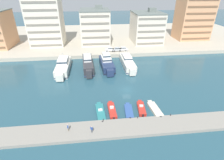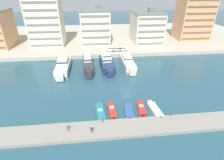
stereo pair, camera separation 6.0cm
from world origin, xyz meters
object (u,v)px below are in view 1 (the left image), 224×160
at_px(car_white_far_left, 110,49).
at_px(pedestrian_mid_deck, 92,129).
at_px(yacht_ivory_far_left, 63,66).
at_px(motorboat_red_left, 112,110).
at_px(motorboat_red_center_left, 141,108).
at_px(pedestrian_near_edge, 68,127).
at_px(yacht_ivory_center_left, 127,62).
at_px(motorboat_teal_far_left, 100,112).
at_px(motorboat_cream_center, 155,109).
at_px(car_white_mid_left, 123,49).
at_px(car_silver_left, 117,49).
at_px(yacht_charcoal_left, 88,64).
at_px(yacht_navy_mid_left, 107,63).
at_px(motorboat_blue_mid_left, 129,111).

distance_m(car_white_far_left, pedestrian_mid_deck, 51.35).
bearing_deg(yacht_ivory_far_left, motorboat_red_left, -59.72).
bearing_deg(motorboat_red_center_left, car_white_far_left, 95.38).
relative_size(motorboat_red_center_left, pedestrian_near_edge, 3.71).
height_order(motorboat_red_center_left, pedestrian_mid_deck, pedestrian_mid_deck).
height_order(yacht_ivory_center_left, motorboat_teal_far_left, yacht_ivory_center_left).
xyz_separation_m(motorboat_red_left, motorboat_cream_center, (11.20, -0.72, -0.09)).
distance_m(car_white_far_left, car_white_mid_left, 6.43).
height_order(yacht_ivory_center_left, motorboat_red_left, yacht_ivory_center_left).
relative_size(car_white_mid_left, pedestrian_near_edge, 2.34).
height_order(yacht_ivory_far_left, motorboat_teal_far_left, yacht_ivory_far_left).
xyz_separation_m(motorboat_teal_far_left, motorboat_red_center_left, (10.73, 0.39, 0.10)).
bearing_deg(car_silver_left, yacht_charcoal_left, -131.47).
distance_m(yacht_ivory_far_left, car_silver_left, 27.84).
height_order(motorboat_cream_center, car_white_mid_left, car_white_mid_left).
height_order(yacht_navy_mid_left, motorboat_cream_center, yacht_navy_mid_left).
xyz_separation_m(yacht_ivory_far_left, car_silver_left, (22.88, 15.84, 0.78)).
height_order(yacht_navy_mid_left, pedestrian_mid_deck, yacht_navy_mid_left).
distance_m(motorboat_red_center_left, motorboat_cream_center, 3.51).
xyz_separation_m(yacht_ivory_center_left, pedestrian_mid_deck, (-14.59, -35.93, 0.09)).
relative_size(car_silver_left, car_white_mid_left, 0.99).
bearing_deg(pedestrian_near_edge, yacht_ivory_far_left, 99.26).
distance_m(yacht_navy_mid_left, pedestrian_mid_deck, 35.81).
xyz_separation_m(motorboat_red_center_left, pedestrian_mid_deck, (-12.96, -7.49, 1.30)).
height_order(yacht_navy_mid_left, yacht_ivory_center_left, yacht_navy_mid_left).
bearing_deg(car_silver_left, motorboat_red_center_left, -89.13).
distance_m(motorboat_red_left, pedestrian_mid_deck, 9.25).
xyz_separation_m(car_white_far_left, pedestrian_near_edge, (-14.01, -49.48, -0.78)).
distance_m(motorboat_blue_mid_left, car_white_mid_left, 44.23).
relative_size(motorboat_cream_center, car_silver_left, 1.79).
height_order(car_white_mid_left, pedestrian_mid_deck, car_white_mid_left).
distance_m(yacht_charcoal_left, motorboat_teal_far_left, 28.27).
bearing_deg(car_silver_left, car_white_mid_left, 3.39).
distance_m(car_white_far_left, car_silver_left, 3.41).
bearing_deg(motorboat_red_left, car_silver_left, 80.59).
relative_size(motorboat_red_left, car_white_far_left, 1.75).
height_order(motorboat_blue_mid_left, car_white_mid_left, car_white_mid_left).
bearing_deg(motorboat_cream_center, yacht_ivory_center_left, 93.56).
bearing_deg(car_white_far_left, pedestrian_mid_deck, -99.98).
bearing_deg(yacht_ivory_far_left, motorboat_cream_center, -45.80).
bearing_deg(motorboat_red_left, motorboat_cream_center, -3.69).
distance_m(motorboat_red_left, motorboat_red_center_left, 7.75).
bearing_deg(motorboat_teal_far_left, motorboat_blue_mid_left, -2.44).
bearing_deg(pedestrian_near_edge, motorboat_blue_mid_left, 21.33).
distance_m(yacht_charcoal_left, motorboat_red_left, 28.35).
height_order(yacht_ivory_center_left, car_white_mid_left, yacht_ivory_center_left).
bearing_deg(yacht_ivory_far_left, car_white_far_left, 39.43).
bearing_deg(yacht_ivory_center_left, motorboat_teal_far_left, -113.21).
bearing_deg(motorboat_red_center_left, motorboat_red_left, 179.63).
height_order(yacht_ivory_far_left, motorboat_red_left, yacht_ivory_far_left).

